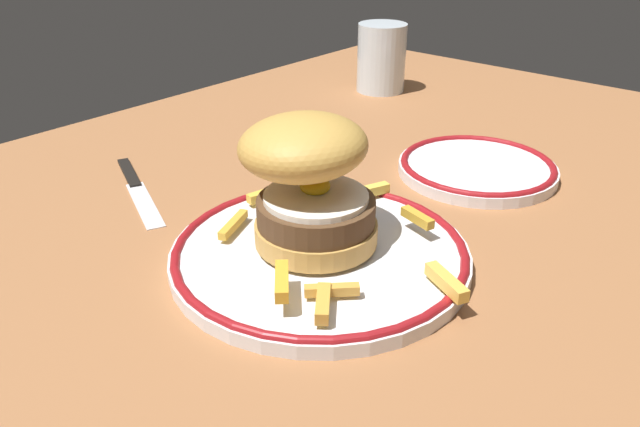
# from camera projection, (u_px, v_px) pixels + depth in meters

# --- Properties ---
(ground_plane) EXTENTS (1.32, 0.99, 0.04)m
(ground_plane) POSITION_uv_depth(u_px,v_px,m) (362.00, 265.00, 0.56)
(ground_plane) COLOR #925E38
(dinner_plate) EXTENTS (0.25, 0.25, 0.02)m
(dinner_plate) POSITION_uv_depth(u_px,v_px,m) (320.00, 253.00, 0.53)
(dinner_plate) COLOR silver
(dinner_plate) RESTS_ON ground_plane
(burger) EXTENTS (0.13, 0.13, 0.11)m
(burger) POSITION_uv_depth(u_px,v_px,m) (309.00, 179.00, 0.51)
(burger) COLOR #C28F44
(burger) RESTS_ON dinner_plate
(fries_pile) EXTENTS (0.22, 0.24, 0.02)m
(fries_pile) POSITION_uv_depth(u_px,v_px,m) (332.00, 243.00, 0.51)
(fries_pile) COLOR gold
(fries_pile) RESTS_ON dinner_plate
(water_glass) EXTENTS (0.07, 0.07, 0.10)m
(water_glass) POSITION_uv_depth(u_px,v_px,m) (381.00, 63.00, 0.96)
(water_glass) COLOR silver
(water_glass) RESTS_ON ground_plane
(side_plate) EXTENTS (0.17, 0.17, 0.02)m
(side_plate) POSITION_uv_depth(u_px,v_px,m) (479.00, 168.00, 0.69)
(side_plate) COLOR silver
(side_plate) RESTS_ON ground_plane
(knife) EXTENTS (0.09, 0.17, 0.01)m
(knife) POSITION_uv_depth(u_px,v_px,m) (135.00, 184.00, 0.66)
(knife) COLOR black
(knife) RESTS_ON ground_plane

